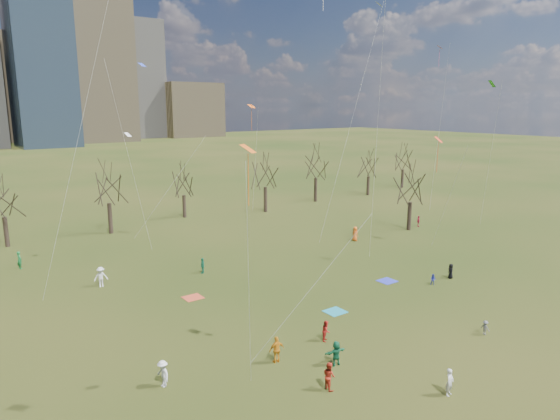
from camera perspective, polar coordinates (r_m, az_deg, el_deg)
ground at (r=39.74m, az=10.57°, el=-12.86°), size 500.00×500.00×0.00m
bare_tree_row at (r=67.89m, az=-12.79°, el=2.80°), size 113.04×29.80×9.50m
blanket_teal at (r=41.72m, az=6.31°, el=-11.46°), size 1.60×1.50×0.03m
blanket_navy at (r=49.28m, az=12.14°, el=-7.93°), size 1.60×1.50×0.03m
blanket_crimson at (r=44.92m, az=-9.92°, el=-9.83°), size 1.60×1.50×0.03m
person_1 at (r=32.02m, az=18.82°, el=-18.11°), size 0.68×0.53×1.65m
person_2 at (r=31.15m, az=5.64°, el=-18.34°), size 0.75×0.90×1.70m
person_3 at (r=40.41m, az=22.40°, el=-12.32°), size 0.43×0.72×1.09m
person_4 at (r=33.71m, az=-0.37°, el=-15.67°), size 1.12×0.61×1.81m
person_5 at (r=33.65m, az=6.43°, el=-15.96°), size 1.58×0.69×1.65m
person_6 at (r=51.46m, az=18.94°, el=-6.62°), size 0.78×0.86×1.47m
person_8 at (r=49.18m, az=17.10°, el=-7.61°), size 0.61×0.65×1.06m
person_9 at (r=49.38m, az=-19.79°, el=-7.20°), size 1.32×0.90×1.89m
person_10 at (r=71.68m, az=15.54°, el=-1.24°), size 0.95×0.78×1.51m
person_12 at (r=62.48m, az=8.58°, el=-2.70°), size 0.61×0.91×1.80m
person_13 at (r=58.00m, az=-27.63°, el=-5.09°), size 0.57×0.75×1.84m
person_14 at (r=36.70m, az=5.31°, el=-13.57°), size 0.93×0.90×1.51m
person_15 at (r=32.02m, az=-13.25°, el=-17.75°), size 0.73×1.14×1.67m
person_16 at (r=50.73m, az=-8.84°, el=-6.29°), size 0.90×0.96×1.58m
kites_airborne at (r=49.76m, az=3.39°, el=7.41°), size 63.66×44.50×27.12m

